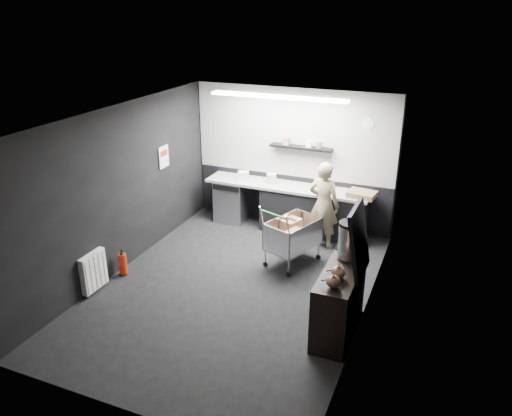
% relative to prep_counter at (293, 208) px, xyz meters
% --- Properties ---
extents(floor, '(5.50, 5.50, 0.00)m').
position_rel_prep_counter_xyz_m(floor, '(-0.14, -2.42, -0.46)').
color(floor, black).
rests_on(floor, ground).
extents(ceiling, '(5.50, 5.50, 0.00)m').
position_rel_prep_counter_xyz_m(ceiling, '(-0.14, -2.42, 2.24)').
color(ceiling, silver).
rests_on(ceiling, wall_back).
extents(wall_back, '(5.50, 0.00, 5.50)m').
position_rel_prep_counter_xyz_m(wall_back, '(-0.14, 0.33, 0.89)').
color(wall_back, black).
rests_on(wall_back, floor).
extents(wall_front, '(5.50, 0.00, 5.50)m').
position_rel_prep_counter_xyz_m(wall_front, '(-0.14, -5.17, 0.89)').
color(wall_front, black).
rests_on(wall_front, floor).
extents(wall_left, '(0.00, 5.50, 5.50)m').
position_rel_prep_counter_xyz_m(wall_left, '(-2.14, -2.42, 0.89)').
color(wall_left, black).
rests_on(wall_left, floor).
extents(wall_right, '(0.00, 5.50, 5.50)m').
position_rel_prep_counter_xyz_m(wall_right, '(1.86, -2.42, 0.89)').
color(wall_right, black).
rests_on(wall_right, floor).
extents(kitchen_wall_panel, '(3.95, 0.02, 1.70)m').
position_rel_prep_counter_xyz_m(kitchen_wall_panel, '(-0.14, 0.31, 1.39)').
color(kitchen_wall_panel, '#B5B4B0').
rests_on(kitchen_wall_panel, wall_back).
extents(dado_panel, '(3.95, 0.02, 1.00)m').
position_rel_prep_counter_xyz_m(dado_panel, '(-0.14, 0.31, 0.04)').
color(dado_panel, black).
rests_on(dado_panel, wall_back).
extents(floating_shelf, '(1.20, 0.22, 0.04)m').
position_rel_prep_counter_xyz_m(floating_shelf, '(0.06, 0.20, 1.16)').
color(floating_shelf, black).
rests_on(floating_shelf, wall_back).
extents(wall_clock, '(0.20, 0.03, 0.20)m').
position_rel_prep_counter_xyz_m(wall_clock, '(1.26, 0.30, 1.69)').
color(wall_clock, white).
rests_on(wall_clock, wall_back).
extents(poster, '(0.02, 0.30, 0.40)m').
position_rel_prep_counter_xyz_m(poster, '(-2.12, -1.12, 1.09)').
color(poster, white).
rests_on(poster, wall_left).
extents(poster_red_band, '(0.02, 0.22, 0.10)m').
position_rel_prep_counter_xyz_m(poster_red_band, '(-2.11, -1.12, 1.16)').
color(poster_red_band, red).
rests_on(poster_red_band, poster).
extents(radiator, '(0.10, 0.50, 0.60)m').
position_rel_prep_counter_xyz_m(radiator, '(-2.08, -3.32, -0.11)').
color(radiator, white).
rests_on(radiator, wall_left).
extents(ceiling_strip, '(2.40, 0.20, 0.04)m').
position_rel_prep_counter_xyz_m(ceiling_strip, '(-0.14, -0.57, 2.21)').
color(ceiling_strip, white).
rests_on(ceiling_strip, ceiling).
extents(prep_counter, '(3.20, 0.61, 0.90)m').
position_rel_prep_counter_xyz_m(prep_counter, '(0.00, 0.00, 0.00)').
color(prep_counter, black).
rests_on(prep_counter, floor).
extents(person, '(0.64, 0.48, 1.60)m').
position_rel_prep_counter_xyz_m(person, '(0.73, -0.45, 0.34)').
color(person, beige).
rests_on(person, floor).
extents(shopping_cart, '(0.89, 1.17, 1.07)m').
position_rel_prep_counter_xyz_m(shopping_cart, '(0.44, -1.30, 0.05)').
color(shopping_cart, silver).
rests_on(shopping_cart, floor).
extents(sideboard, '(0.52, 1.22, 1.83)m').
position_rel_prep_counter_xyz_m(sideboard, '(1.63, -2.86, 0.12)').
color(sideboard, black).
rests_on(sideboard, floor).
extents(fire_extinguisher, '(0.13, 0.13, 0.44)m').
position_rel_prep_counter_xyz_m(fire_extinguisher, '(-1.99, -2.73, -0.25)').
color(fire_extinguisher, red).
rests_on(fire_extinguisher, floor).
extents(cardboard_box, '(0.53, 0.43, 0.10)m').
position_rel_prep_counter_xyz_m(cardboard_box, '(1.31, -0.05, 0.49)').
color(cardboard_box, '#8D694B').
rests_on(cardboard_box, prep_counter).
extents(pink_tub, '(0.19, 0.19, 0.19)m').
position_rel_prep_counter_xyz_m(pink_tub, '(-0.45, 0.00, 0.54)').
color(pink_tub, silver).
rests_on(pink_tub, prep_counter).
extents(white_container, '(0.24, 0.21, 0.18)m').
position_rel_prep_counter_xyz_m(white_container, '(-1.02, -0.05, 0.53)').
color(white_container, white).
rests_on(white_container, prep_counter).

